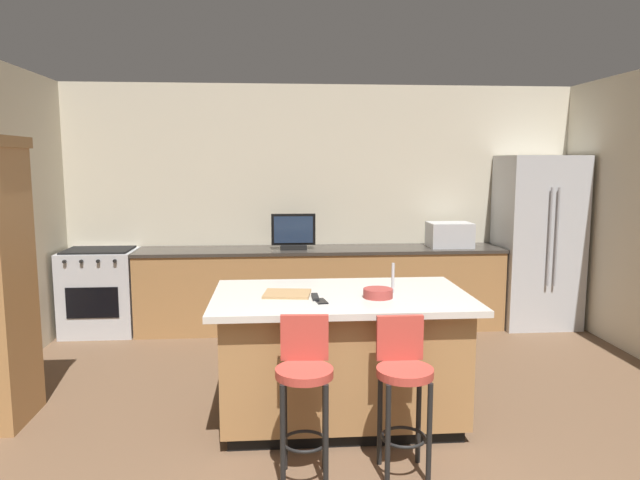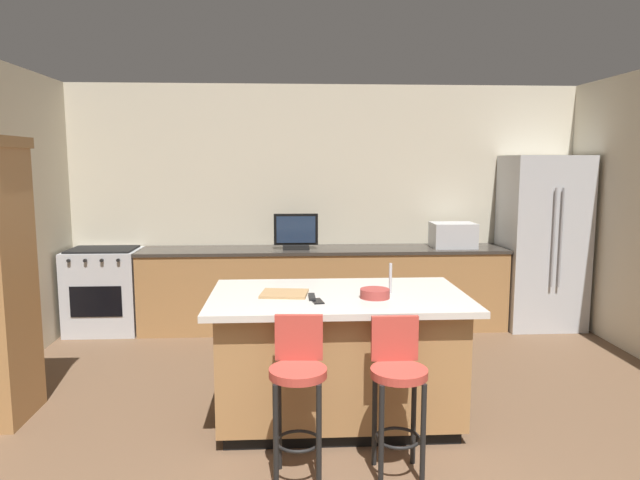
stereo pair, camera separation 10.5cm
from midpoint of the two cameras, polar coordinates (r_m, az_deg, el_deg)
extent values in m
cube|color=beige|center=(6.81, 1.00, 3.48)|extent=(6.34, 0.12, 2.75)
cube|color=#9E7042|center=(6.56, 0.84, -4.94)|extent=(4.06, 0.60, 0.88)
cube|color=#332D28|center=(6.48, 0.85, -0.99)|extent=(4.08, 0.62, 0.04)
cube|color=black|center=(4.45, 2.46, -16.61)|extent=(1.59, 0.88, 0.09)
cube|color=#9E7042|center=(4.29, 2.50, -11.16)|extent=(1.67, 0.96, 0.80)
cube|color=beige|center=(4.17, 2.53, -5.63)|extent=(1.83, 1.12, 0.04)
cube|color=#B7BABF|center=(7.05, 21.39, -0.19)|extent=(0.86, 0.68, 1.95)
cylinder|color=gray|center=(6.69, 22.43, 0.20)|extent=(0.02, 0.02, 1.07)
cylinder|color=gray|center=(6.72, 23.05, 0.20)|extent=(0.02, 0.02, 1.07)
cube|color=#B7BABF|center=(6.84, -20.03, -4.75)|extent=(0.77, 0.60, 0.92)
cube|color=black|center=(6.56, -20.77, -5.70)|extent=(0.54, 0.01, 0.33)
cube|color=black|center=(6.75, -20.21, -0.87)|extent=(0.69, 0.50, 0.02)
cylinder|color=black|center=(6.55, -23.11, -1.89)|extent=(0.04, 0.03, 0.04)
cylinder|color=black|center=(6.49, -21.70, -1.89)|extent=(0.04, 0.03, 0.04)
cylinder|color=black|center=(6.44, -20.27, -1.90)|extent=(0.04, 0.03, 0.04)
cylinder|color=black|center=(6.40, -18.81, -1.90)|extent=(0.04, 0.03, 0.04)
cube|color=#B7BABF|center=(6.72, 13.39, 0.47)|extent=(0.48, 0.36, 0.28)
cube|color=black|center=(6.41, -1.91, -0.70)|extent=(0.29, 0.16, 0.05)
cube|color=black|center=(6.38, -1.92, 1.06)|extent=(0.48, 0.05, 0.35)
cube|color=#1E2D47|center=(6.36, -1.91, 1.03)|extent=(0.43, 0.01, 0.29)
cylinder|color=#B2B2B7|center=(6.55, -0.75, 0.33)|extent=(0.02, 0.02, 0.24)
cylinder|color=#B2B2B7|center=(4.19, 7.66, -3.77)|extent=(0.02, 0.02, 0.22)
cylinder|color=#B23D33|center=(3.45, -1.29, -12.92)|extent=(0.34, 0.34, 0.05)
cube|color=#B23D33|center=(3.54, -1.23, -9.56)|extent=(0.29, 0.05, 0.28)
cylinder|color=black|center=(3.48, -3.46, -18.91)|extent=(0.03, 0.03, 0.64)
cylinder|color=black|center=(3.47, 0.80, -18.95)|extent=(0.03, 0.03, 0.64)
cylinder|color=black|center=(3.70, -3.21, -17.22)|extent=(0.03, 0.03, 0.64)
cylinder|color=black|center=(3.69, 0.77, -17.25)|extent=(0.03, 0.03, 0.64)
torus|color=black|center=(3.62, -1.27, -19.18)|extent=(0.28, 0.28, 0.02)
cylinder|color=#B23D33|center=(3.55, 8.65, -12.81)|extent=(0.34, 0.34, 0.05)
cube|color=#B23D33|center=(3.63, 8.19, -9.55)|extent=(0.29, 0.04, 0.28)
cylinder|color=black|center=(3.55, 6.95, -18.64)|extent=(0.03, 0.03, 0.61)
cylinder|color=black|center=(3.60, 10.98, -18.33)|extent=(0.03, 0.03, 0.61)
cylinder|color=black|center=(3.76, 6.22, -17.00)|extent=(0.03, 0.03, 0.61)
cylinder|color=black|center=(3.81, 10.01, -16.75)|extent=(0.03, 0.03, 0.61)
torus|color=black|center=(3.71, 8.52, -18.71)|extent=(0.28, 0.28, 0.02)
cylinder|color=#993833|center=(4.06, 6.17, -5.26)|extent=(0.21, 0.21, 0.06)
cube|color=black|center=(3.94, 0.49, -6.04)|extent=(0.09, 0.16, 0.01)
cube|color=black|center=(4.03, -0.06, -5.62)|extent=(0.05, 0.17, 0.02)
cube|color=#A87F51|center=(4.14, -2.80, -5.29)|extent=(0.36, 0.31, 0.02)
camera|label=1|loc=(0.05, -89.41, 0.08)|focal=32.51mm
camera|label=2|loc=(0.05, 90.59, -0.08)|focal=32.51mm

